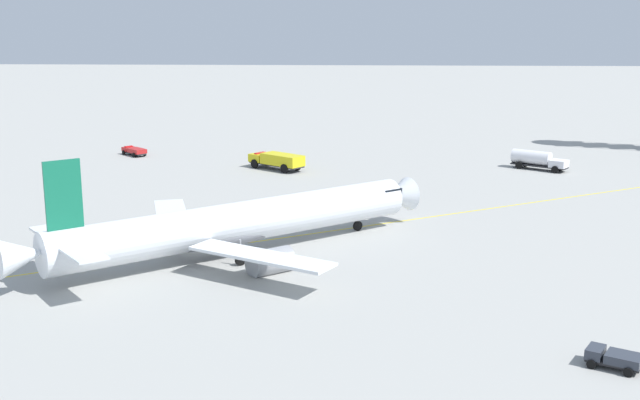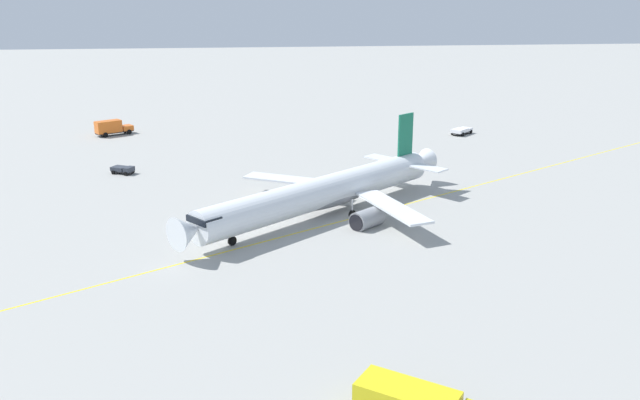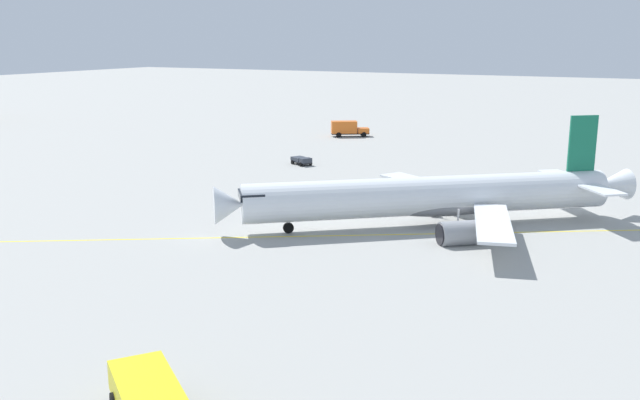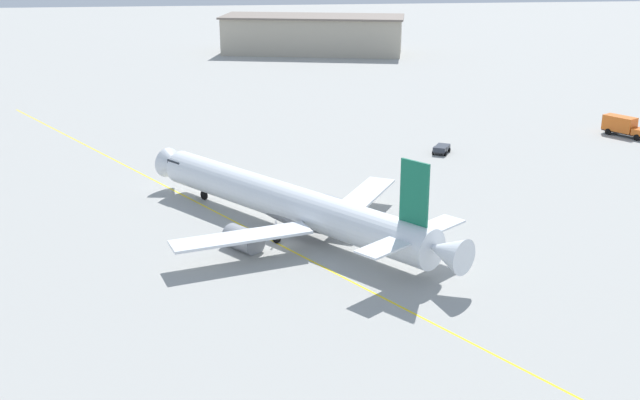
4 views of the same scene
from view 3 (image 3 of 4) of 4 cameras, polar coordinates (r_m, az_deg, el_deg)
The scene contains 5 objects.
ground_plane at distance 72.05m, azimuth 12.28°, elevation -2.70°, with size 600.00×600.00×0.00m, color #9E9E99.
airliner_main at distance 73.63m, azimuth 9.32°, elevation 0.19°, with size 37.94×32.13×11.50m.
catering_truck_truck at distance 139.37m, azimuth 2.27°, elevation 5.92°, with size 7.61×5.89×3.10m.
baggage_truck_truck at distance 108.22m, azimuth -1.54°, elevation 3.29°, with size 3.99×3.35×1.22m.
taxiway_centreline at distance 70.76m, azimuth 7.76°, elevation -2.80°, with size 137.55×82.08×0.01m.
Camera 3 is at (17.14, -67.23, 19.43)m, focal length 38.87 mm.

